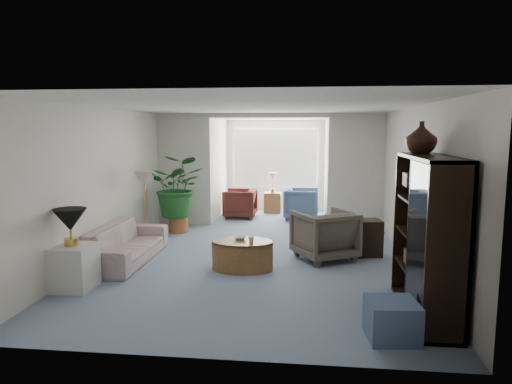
# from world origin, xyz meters

# --- Properties ---
(floor) EXTENTS (6.00, 6.00, 0.00)m
(floor) POSITION_xyz_m (0.00, 0.00, 0.00)
(floor) COLOR gray
(floor) RESTS_ON ground
(sunroom_floor) EXTENTS (2.60, 2.60, 0.00)m
(sunroom_floor) POSITION_xyz_m (0.00, 4.10, 0.00)
(sunroom_floor) COLOR gray
(sunroom_floor) RESTS_ON ground
(back_pier_left) EXTENTS (1.20, 0.12, 2.50)m
(back_pier_left) POSITION_xyz_m (-1.90, 3.00, 1.25)
(back_pier_left) COLOR beige
(back_pier_left) RESTS_ON ground
(back_pier_right) EXTENTS (1.20, 0.12, 2.50)m
(back_pier_right) POSITION_xyz_m (1.90, 3.00, 1.25)
(back_pier_right) COLOR beige
(back_pier_right) RESTS_ON ground
(back_header) EXTENTS (2.60, 0.12, 0.10)m
(back_header) POSITION_xyz_m (0.00, 3.00, 2.45)
(back_header) COLOR beige
(back_header) RESTS_ON back_pier_left
(window_pane) EXTENTS (2.20, 0.02, 1.50)m
(window_pane) POSITION_xyz_m (0.00, 5.18, 1.40)
(window_pane) COLOR white
(window_blinds) EXTENTS (2.20, 0.02, 1.50)m
(window_blinds) POSITION_xyz_m (0.00, 5.15, 1.40)
(window_blinds) COLOR white
(framed_picture) EXTENTS (0.04, 0.50, 0.40)m
(framed_picture) POSITION_xyz_m (2.46, -0.10, 1.70)
(framed_picture) COLOR #B3A98F
(sofa) EXTENTS (0.81, 2.04, 0.60)m
(sofa) POSITION_xyz_m (-2.08, 0.03, 0.30)
(sofa) COLOR beige
(sofa) RESTS_ON ground
(end_table) EXTENTS (0.55, 0.55, 0.60)m
(end_table) POSITION_xyz_m (-2.28, -1.32, 0.30)
(end_table) COLOR silver
(end_table) RESTS_ON ground
(table_lamp) EXTENTS (0.44, 0.44, 0.30)m
(table_lamp) POSITION_xyz_m (-2.28, -1.32, 0.95)
(table_lamp) COLOR black
(table_lamp) RESTS_ON end_table
(floor_lamp) EXTENTS (0.36, 0.36, 0.28)m
(floor_lamp) POSITION_xyz_m (-2.11, 1.05, 1.25)
(floor_lamp) COLOR beige
(floor_lamp) RESTS_ON ground
(coffee_table) EXTENTS (0.98, 0.98, 0.45)m
(coffee_table) POSITION_xyz_m (-0.12, -0.20, 0.23)
(coffee_table) COLOR #936035
(coffee_table) RESTS_ON ground
(coffee_bowl) EXTENTS (0.21, 0.21, 0.05)m
(coffee_bowl) POSITION_xyz_m (-0.17, -0.10, 0.48)
(coffee_bowl) COLOR white
(coffee_bowl) RESTS_ON coffee_table
(coffee_cup) EXTENTS (0.10, 0.10, 0.09)m
(coffee_cup) POSITION_xyz_m (0.03, -0.30, 0.49)
(coffee_cup) COLOR beige
(coffee_cup) RESTS_ON coffee_table
(wingback_chair) EXTENTS (1.21, 1.22, 0.82)m
(wingback_chair) POSITION_xyz_m (1.15, 0.52, 0.41)
(wingback_chair) COLOR #60584C
(wingback_chair) RESTS_ON ground
(side_table_dark) EXTENTS (0.57, 0.49, 0.62)m
(side_table_dark) POSITION_xyz_m (1.85, 0.82, 0.31)
(side_table_dark) COLOR black
(side_table_dark) RESTS_ON ground
(entertainment_cabinet) EXTENTS (0.44, 1.67, 1.85)m
(entertainment_cabinet) POSITION_xyz_m (2.23, -1.68, 0.93)
(entertainment_cabinet) COLOR black
(entertainment_cabinet) RESTS_ON ground
(cabinet_urn) EXTENTS (0.37, 0.37, 0.39)m
(cabinet_urn) POSITION_xyz_m (2.23, -1.18, 2.05)
(cabinet_urn) COLOR black
(cabinet_urn) RESTS_ON entertainment_cabinet
(ottoman) EXTENTS (0.54, 0.54, 0.40)m
(ottoman) POSITION_xyz_m (1.74, -2.37, 0.20)
(ottoman) COLOR slate
(ottoman) RESTS_ON ground
(plant_pot) EXTENTS (0.40, 0.40, 0.32)m
(plant_pot) POSITION_xyz_m (-1.82, 2.22, 0.16)
(plant_pot) COLOR #AF6132
(plant_pot) RESTS_ON ground
(house_plant) EXTENTS (1.17, 1.02, 1.30)m
(house_plant) POSITION_xyz_m (-1.82, 2.22, 0.97)
(house_plant) COLOR #1F5A21
(house_plant) RESTS_ON plant_pot
(sunroom_chair_blue) EXTENTS (0.84, 0.82, 0.75)m
(sunroom_chair_blue) POSITION_xyz_m (0.72, 3.96, 0.37)
(sunroom_chair_blue) COLOR slate
(sunroom_chair_blue) RESTS_ON ground
(sunroom_chair_maroon) EXTENTS (0.79, 0.77, 0.70)m
(sunroom_chair_maroon) POSITION_xyz_m (-0.78, 3.96, 0.35)
(sunroom_chair_maroon) COLOR #58201E
(sunroom_chair_maroon) RESTS_ON ground
(sunroom_table) EXTENTS (0.44, 0.34, 0.53)m
(sunroom_table) POSITION_xyz_m (-0.03, 4.71, 0.26)
(sunroom_table) COLOR #936035
(sunroom_table) RESTS_ON ground
(shelf_clutter) EXTENTS (0.30, 1.19, 1.06)m
(shelf_clutter) POSITION_xyz_m (2.18, -1.80, 1.09)
(shelf_clutter) COLOR #3C3936
(shelf_clutter) RESTS_ON entertainment_cabinet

